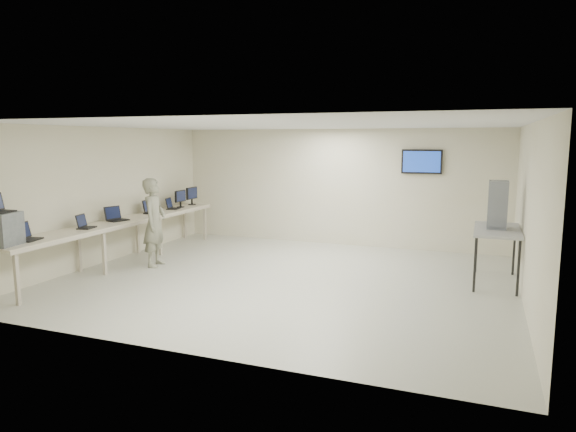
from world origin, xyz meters
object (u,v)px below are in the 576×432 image
at_px(soldier, 155,222).
at_px(side_table, 497,233).
at_px(workbench, 122,224).
at_px(equipment_box, 2,229).

distance_m(soldier, side_table, 6.51).
relative_size(workbench, side_table, 3.65).
relative_size(equipment_box, soldier, 0.29).
distance_m(equipment_box, soldier, 2.93).
xyz_separation_m(equipment_box, side_table, (7.25, 3.88, -0.24)).
relative_size(workbench, equipment_box, 11.59).
xyz_separation_m(workbench, equipment_box, (-0.06, -2.75, 0.33)).
height_order(soldier, side_table, soldier).
bearing_deg(soldier, side_table, -92.52).
bearing_deg(side_table, equipment_box, -151.82).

